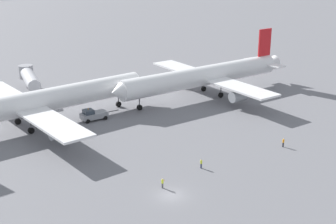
{
  "coord_description": "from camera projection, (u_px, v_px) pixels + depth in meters",
  "views": [
    {
      "loc": [
        -32.62,
        -56.96,
        36.14
      ],
      "look_at": [
        13.13,
        24.39,
        4.0
      ],
      "focal_mm": 51.49,
      "sensor_mm": 36.0,
      "label": 1
    }
  ],
  "objects": [
    {
      "name": "ground_plane",
      "position": [
        171.0,
        195.0,
        73.83
      ],
      "size": [
        600.0,
        600.0,
        0.0
      ],
      "primitive_type": "plane",
      "color": "slate"
    },
    {
      "name": "airliner_at_gate_left",
      "position": [
        36.0,
        103.0,
        100.81
      ],
      "size": [
        55.15,
        45.82,
        16.09
      ],
      "color": "white",
      "rests_on": "ground"
    },
    {
      "name": "airliner_being_pushed",
      "position": [
        204.0,
        76.0,
        121.13
      ],
      "size": [
        52.33,
        42.8,
        15.19
      ],
      "color": "white",
      "rests_on": "ground"
    },
    {
      "name": "pushback_tug",
      "position": [
        93.0,
        115.0,
        105.65
      ],
      "size": [
        9.0,
        3.45,
        2.81
      ],
      "color": "gray",
      "rests_on": "ground"
    },
    {
      "name": "ground_crew_wing_walker_right",
      "position": [
        201.0,
        164.0,
        82.61
      ],
      "size": [
        0.36,
        0.36,
        1.68
      ],
      "color": "#2D3351",
      "rests_on": "ground"
    },
    {
      "name": "ground_crew_marshaller_foreground",
      "position": [
        283.0,
        142.0,
        91.39
      ],
      "size": [
        0.46,
        0.36,
        1.75
      ],
      "color": "black",
      "rests_on": "ground"
    },
    {
      "name": "ground_crew_ramp_agent_by_cones",
      "position": [
        162.0,
        183.0,
        75.8
      ],
      "size": [
        0.5,
        0.36,
        1.69
      ],
      "color": "#4C4C51",
      "rests_on": "ground"
    },
    {
      "name": "jet_bridge",
      "position": [
        29.0,
        77.0,
        124.07
      ],
      "size": [
        5.26,
        17.65,
        6.08
      ],
      "color": "#B7B7BC",
      "rests_on": "ground"
    }
  ]
}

